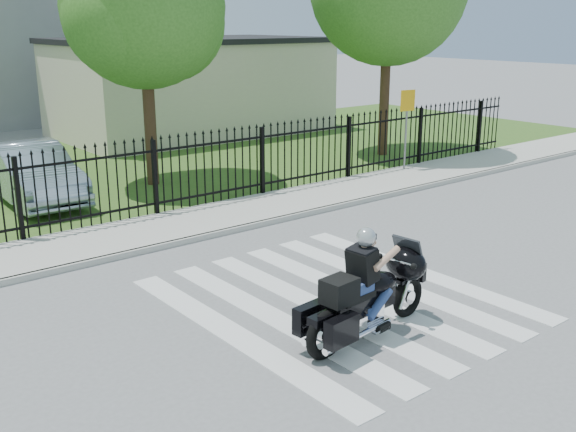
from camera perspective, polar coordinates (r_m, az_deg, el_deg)
ground at (r=10.97m, az=4.12°, el=-7.09°), size 120.00×120.00×0.00m
crosswalk at (r=10.96m, az=4.12°, el=-7.06°), size 5.00×5.50×0.01m
sidewalk at (r=14.77m, az=-9.18°, el=-0.80°), size 40.00×2.00×0.12m
curb at (r=13.94m, az=-7.12°, el=-1.75°), size 40.00×0.12×0.12m
grass_strip at (r=20.98m, az=-18.80°, el=3.46°), size 40.00×12.00×0.02m
iron_fence at (r=15.40m, az=-11.18°, el=3.05°), size 26.00×0.04×1.80m
tree_mid at (r=18.37m, az=-12.14°, el=16.92°), size 4.20×4.20×6.78m
building_low at (r=27.28m, az=-8.16°, el=10.63°), size 10.00×6.00×3.50m
building_low_roof at (r=27.17m, az=-8.32°, el=14.52°), size 10.20×6.20×0.20m
motorcycle_rider at (r=9.53m, az=6.66°, el=-6.40°), size 2.52×0.94×1.67m
parked_car at (r=17.69m, az=-20.88°, el=3.43°), size 1.67×4.40×1.43m
traffic_sign at (r=19.96m, az=10.04°, el=8.59°), size 0.50×0.11×2.30m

